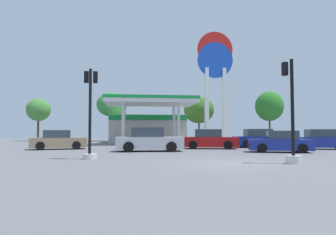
{
  "coord_description": "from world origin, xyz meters",
  "views": [
    {
      "loc": [
        -3.93,
        -12.38,
        1.34
      ],
      "look_at": [
        -0.2,
        18.83,
        2.8
      ],
      "focal_mm": 32.27,
      "sensor_mm": 36.0,
      "label": 1
    }
  ],
  "objects_px": {
    "car_2": "(210,140)",
    "tree_1": "(112,105)",
    "car_0": "(323,140)",
    "traffic_signal_1": "(292,129)",
    "car_5": "(280,142)",
    "traffic_signal_0": "(90,123)",
    "tree_2": "(199,110)",
    "tree_0": "(38,110)",
    "car_3": "(149,141)",
    "station_pole_sign": "(215,72)",
    "tree_3": "(269,106)",
    "car_1": "(58,141)",
    "car_4": "(259,139)"
  },
  "relations": [
    {
      "from": "car_2",
      "to": "tree_1",
      "type": "bearing_deg",
      "value": 114.01
    },
    {
      "from": "car_0",
      "to": "traffic_signal_1",
      "type": "distance_m",
      "value": 12.16
    },
    {
      "from": "car_5",
      "to": "traffic_signal_0",
      "type": "bearing_deg",
      "value": -163.37
    },
    {
      "from": "car_2",
      "to": "tree_2",
      "type": "relative_size",
      "value": 0.71
    },
    {
      "from": "car_2",
      "to": "tree_0",
      "type": "relative_size",
      "value": 0.75
    },
    {
      "from": "car_3",
      "to": "tree_1",
      "type": "xyz_separation_m",
      "value": [
        -3.99,
        22.4,
        4.37
      ]
    },
    {
      "from": "car_0",
      "to": "car_3",
      "type": "bearing_deg",
      "value": -176.32
    },
    {
      "from": "station_pole_sign",
      "to": "traffic_signal_0",
      "type": "bearing_deg",
      "value": -122.55
    },
    {
      "from": "tree_2",
      "to": "traffic_signal_1",
      "type": "bearing_deg",
      "value": -95.31
    },
    {
      "from": "tree_1",
      "to": "tree_3",
      "type": "xyz_separation_m",
      "value": [
        23.5,
        0.53,
        0.06
      ]
    },
    {
      "from": "car_3",
      "to": "traffic_signal_1",
      "type": "height_order",
      "value": "traffic_signal_1"
    },
    {
      "from": "car_0",
      "to": "car_5",
      "type": "height_order",
      "value": "car_0"
    },
    {
      "from": "tree_2",
      "to": "car_5",
      "type": "bearing_deg",
      "value": -89.88
    },
    {
      "from": "tree_1",
      "to": "car_3",
      "type": "bearing_deg",
      "value": -79.9
    },
    {
      "from": "tree_0",
      "to": "traffic_signal_1",
      "type": "bearing_deg",
      "value": -58.55
    },
    {
      "from": "car_1",
      "to": "tree_1",
      "type": "bearing_deg",
      "value": 81.97
    },
    {
      "from": "tree_2",
      "to": "car_0",
      "type": "bearing_deg",
      "value": -76.67
    },
    {
      "from": "car_0",
      "to": "tree_3",
      "type": "distance_m",
      "value": 23.39
    },
    {
      "from": "car_3",
      "to": "car_1",
      "type": "bearing_deg",
      "value": 154.6
    },
    {
      "from": "station_pole_sign",
      "to": "car_3",
      "type": "distance_m",
      "value": 16.48
    },
    {
      "from": "car_1",
      "to": "traffic_signal_0",
      "type": "bearing_deg",
      "value": -67.74
    },
    {
      "from": "tree_2",
      "to": "tree_3",
      "type": "bearing_deg",
      "value": 7.08
    },
    {
      "from": "car_0",
      "to": "car_5",
      "type": "relative_size",
      "value": 1.08
    },
    {
      "from": "car_0",
      "to": "car_4",
      "type": "height_order",
      "value": "car_4"
    },
    {
      "from": "traffic_signal_1",
      "to": "traffic_signal_0",
      "type": "bearing_deg",
      "value": 160.12
    },
    {
      "from": "station_pole_sign",
      "to": "tree_3",
      "type": "bearing_deg",
      "value": 42.92
    },
    {
      "from": "car_3",
      "to": "car_4",
      "type": "distance_m",
      "value": 10.26
    },
    {
      "from": "car_0",
      "to": "car_1",
      "type": "bearing_deg",
      "value": 173.31
    },
    {
      "from": "tree_2",
      "to": "tree_1",
      "type": "bearing_deg",
      "value": 175.97
    },
    {
      "from": "car_2",
      "to": "car_0",
      "type": "bearing_deg",
      "value": -11.27
    },
    {
      "from": "car_4",
      "to": "tree_2",
      "type": "height_order",
      "value": "tree_2"
    },
    {
      "from": "traffic_signal_1",
      "to": "car_4",
      "type": "bearing_deg",
      "value": 72.1
    },
    {
      "from": "car_0",
      "to": "tree_2",
      "type": "distance_m",
      "value": 21.58
    },
    {
      "from": "car_0",
      "to": "tree_0",
      "type": "distance_m",
      "value": 36.04
    },
    {
      "from": "station_pole_sign",
      "to": "traffic_signal_0",
      "type": "distance_m",
      "value": 21.94
    },
    {
      "from": "station_pole_sign",
      "to": "car_0",
      "type": "bearing_deg",
      "value": -66.13
    },
    {
      "from": "car_1",
      "to": "tree_2",
      "type": "xyz_separation_m",
      "value": [
        15.0,
        18.35,
        3.75
      ]
    },
    {
      "from": "car_0",
      "to": "car_5",
      "type": "distance_m",
      "value": 5.6
    },
    {
      "from": "tree_0",
      "to": "tree_1",
      "type": "distance_m",
      "value": 10.43
    },
    {
      "from": "car_1",
      "to": "tree_1",
      "type": "distance_m",
      "value": 19.91
    },
    {
      "from": "car_1",
      "to": "traffic_signal_1",
      "type": "distance_m",
      "value": 16.94
    },
    {
      "from": "car_0",
      "to": "car_2",
      "type": "distance_m",
      "value": 8.5
    },
    {
      "from": "car_0",
      "to": "traffic_signal_0",
      "type": "bearing_deg",
      "value": -159.17
    },
    {
      "from": "car_5",
      "to": "tree_2",
      "type": "height_order",
      "value": "tree_2"
    },
    {
      "from": "car_2",
      "to": "car_4",
      "type": "xyz_separation_m",
      "value": [
        4.64,
        1.35,
        0.02
      ]
    },
    {
      "from": "car_4",
      "to": "car_5",
      "type": "height_order",
      "value": "car_4"
    },
    {
      "from": "traffic_signal_0",
      "to": "tree_0",
      "type": "xyz_separation_m",
      "value": [
        -11.1,
        29.24,
        2.61
      ]
    },
    {
      "from": "car_3",
      "to": "car_5",
      "type": "bearing_deg",
      "value": -13.1
    },
    {
      "from": "traffic_signal_0",
      "to": "tree_1",
      "type": "height_order",
      "value": "tree_1"
    },
    {
      "from": "traffic_signal_0",
      "to": "tree_1",
      "type": "relative_size",
      "value": 0.65
    }
  ]
}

